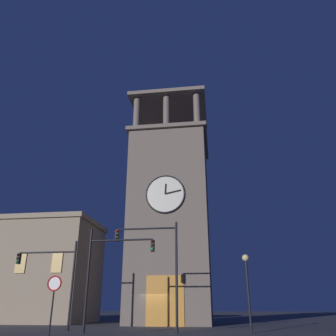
{
  "coord_description": "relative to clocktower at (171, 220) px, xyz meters",
  "views": [
    {
      "loc": [
        -5.4,
        30.8,
        1.51
      ],
      "look_at": [
        -0.68,
        -3.86,
        15.57
      ],
      "focal_mm": 36.97,
      "sensor_mm": 36.0,
      "label": 1
    }
  ],
  "objects": [
    {
      "name": "traffic_signal_near",
      "position": [
        -0.59,
        11.74,
        -5.2
      ],
      "size": [
        4.25,
        0.41,
        6.82
      ],
      "color": "black",
      "rests_on": "ground_plane"
    },
    {
      "name": "traffic_signal_far",
      "position": [
        2.45,
        12.42,
        -5.64
      ],
      "size": [
        4.38,
        0.41,
        6.35
      ],
      "color": "black",
      "rests_on": "ground_plane"
    },
    {
      "name": "clocktower",
      "position": [
        0.0,
        0.0,
        0.0
      ],
      "size": [
        8.18,
        8.85,
        25.89
      ],
      "color": "#75665B",
      "rests_on": "ground_plane"
    },
    {
      "name": "traffic_signal_mid",
      "position": [
        7.21,
        10.12,
        -5.85
      ],
      "size": [
        4.54,
        0.41,
        6.01
      ],
      "color": "black",
      "rests_on": "ground_plane"
    },
    {
      "name": "ground_plane",
      "position": [
        1.0,
        3.84,
        -9.76
      ],
      "size": [
        200.0,
        200.0,
        0.0
      ],
      "primitive_type": "plane",
      "color": "#424247"
    },
    {
      "name": "street_lamp",
      "position": [
        -6.31,
        10.95,
        -6.44
      ],
      "size": [
        0.44,
        0.44,
        4.7
      ],
      "color": "black",
      "rests_on": "ground_plane"
    },
    {
      "name": "no_horn_sign",
      "position": [
        3.86,
        17.0,
        -7.39
      ],
      "size": [
        0.78,
        0.14,
        3.01
      ],
      "color": "black",
      "rests_on": "ground_plane"
    }
  ]
}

